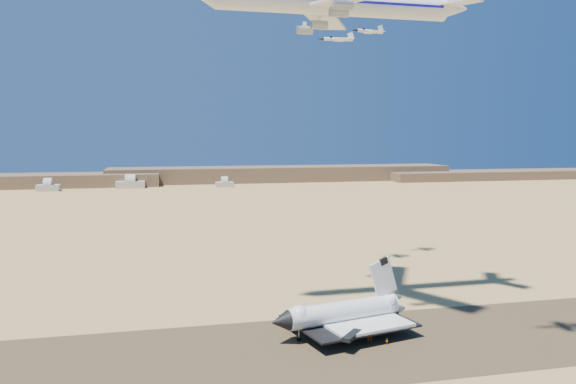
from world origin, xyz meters
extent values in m
plane|color=tan|center=(0.00, 0.00, 0.00)|extent=(1200.00, 1200.00, 0.00)
cube|color=#4B3925|center=(0.00, 0.00, 0.03)|extent=(600.00, 50.00, 0.06)
cube|color=brown|center=(120.00, 540.00, 9.00)|extent=(420.00, 60.00, 18.00)
cube|color=brown|center=(400.00, 510.00, 5.50)|extent=(300.00, 60.00, 11.00)
cube|color=#BCB5A6|center=(-140.00, 470.00, 3.25)|extent=(22.00, 14.00, 6.50)
cube|color=#BCB5A6|center=(-60.00, 485.00, 3.75)|extent=(30.00, 15.00, 7.50)
cube|color=#BCB5A6|center=(40.00, 475.00, 2.75)|extent=(19.00, 12.50, 5.50)
cylinder|color=silver|center=(20.70, 9.60, 6.41)|extent=(34.65, 13.67, 5.98)
cone|color=black|center=(1.77, 5.14, 6.41)|extent=(5.98, 6.64, 5.68)
sphere|color=silver|center=(7.18, 6.41, 7.27)|extent=(5.56, 5.56, 5.56)
cube|color=silver|center=(24.86, 10.58, 3.95)|extent=(28.76, 30.35, 0.96)
cube|color=black|center=(22.78, 10.09, 3.47)|extent=(37.08, 32.31, 0.53)
cube|color=silver|center=(34.22, 12.78, 14.75)|extent=(9.81, 3.00, 12.31)
cylinder|color=gray|center=(7.18, 6.41, 1.71)|extent=(0.38, 0.38, 3.42)
cylinder|color=black|center=(7.18, 6.41, 0.59)|extent=(1.25, 0.74, 1.18)
cylinder|color=gray|center=(28.16, 5.87, 1.71)|extent=(0.38, 0.38, 3.42)
cylinder|color=black|center=(28.16, 5.87, 0.59)|extent=(1.25, 0.74, 1.18)
cylinder|color=gray|center=(25.71, 16.27, 1.71)|extent=(0.38, 0.38, 3.42)
cylinder|color=black|center=(25.71, 16.27, 0.59)|extent=(1.25, 0.74, 1.18)
cylinder|color=silver|center=(25.16, 32.73, 96.72)|extent=(74.29, 8.21, 6.98)
cube|color=silver|center=(27.05, 50.22, 95.41)|extent=(23.63, 33.61, 0.76)
cube|color=silver|center=(64.54, 26.29, 97.81)|extent=(11.32, 13.38, 0.55)
cube|color=silver|center=(64.31, 40.47, 97.81)|extent=(11.07, 13.40, 0.55)
cylinder|color=gray|center=(23.14, 22.88, 92.14)|extent=(5.50, 2.93, 2.84)
cylinder|color=gray|center=(21.12, 13.02, 92.14)|extent=(5.50, 2.93, 2.84)
cylinder|color=gray|center=(22.82, 42.51, 92.14)|extent=(5.50, 2.93, 2.84)
cylinder|color=gray|center=(20.47, 52.29, 92.14)|extent=(5.50, 2.93, 2.84)
imported|color=orange|center=(26.13, 1.06, 0.93)|extent=(0.51, 0.69, 1.75)
imported|color=orange|center=(29.78, -1.13, 0.95)|extent=(0.94, 0.99, 1.79)
imported|color=orange|center=(25.69, 1.85, 0.84)|extent=(1.03, 0.86, 1.56)
cylinder|color=silver|center=(43.04, 84.59, 95.23)|extent=(12.09, 2.56, 1.40)
cone|color=black|center=(35.87, 85.30, 95.23)|extent=(2.72, 1.55, 1.30)
sphere|color=black|center=(40.05, 84.89, 95.73)|extent=(1.40, 1.40, 1.40)
cube|color=silver|center=(44.04, 84.50, 95.03)|extent=(4.26, 8.31, 0.25)
cube|color=silver|center=(48.02, 84.11, 95.23)|extent=(2.68, 5.19, 0.20)
cube|color=silver|center=(48.22, 84.09, 96.63)|extent=(3.04, 0.54, 3.39)
cylinder|color=silver|center=(60.63, 95.04, 100.93)|extent=(12.41, 3.29, 1.44)
cone|color=black|center=(53.32, 93.92, 100.93)|extent=(2.84, 1.72, 1.34)
sphere|color=black|center=(57.59, 94.58, 101.45)|extent=(1.44, 1.44, 1.44)
cube|color=silver|center=(61.65, 95.20, 100.73)|extent=(4.80, 8.67, 0.26)
cube|color=silver|center=(65.71, 95.82, 100.93)|extent=(3.01, 5.42, 0.21)
cube|color=silver|center=(65.91, 95.85, 102.37)|extent=(3.11, 0.72, 3.48)
camera|label=1|loc=(-29.02, -138.01, 56.19)|focal=35.00mm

